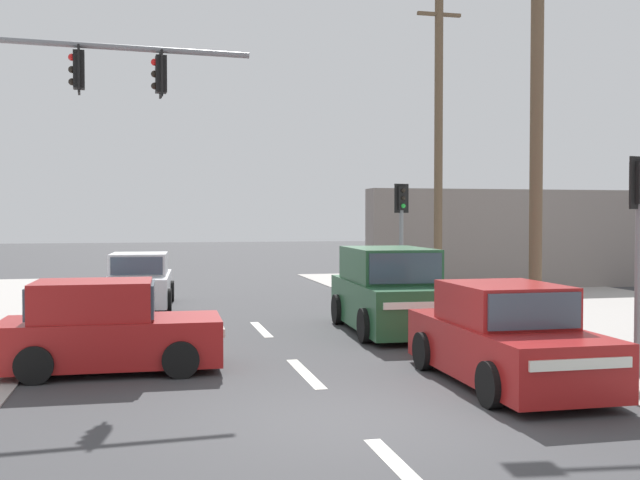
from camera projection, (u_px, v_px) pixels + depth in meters
The scene contains 14 objects.
ground_plane at pixel (353, 421), 9.47m from camera, with size 140.00×140.00×0.00m, color #3A3A3D.
lane_dash_near at pixel (406, 474), 7.52m from camera, with size 0.20×2.40×0.01m, color silver.
lane_dash_mid at pixel (305, 373), 12.40m from camera, with size 0.20×2.40×0.01m, color silver.
lane_dash_far at pixel (261, 329), 17.27m from camera, with size 0.20×2.40×0.01m, color silver.
utility_pole_midground_right at pixel (531, 78), 14.90m from camera, with size 3.78×0.58×10.01m.
utility_pole_background_right at pixel (439, 133), 23.05m from camera, with size 1.80×0.26×9.93m.
traffic_signal_mast at pixel (33, 130), 13.29m from camera, with size 5.28×0.55×6.00m.
pedestal_signal_right_kerb at pixel (640, 228), 11.97m from camera, with size 0.44×0.31×3.56m.
pedestal_signal_far_median at pixel (401, 223), 21.59m from camera, with size 0.44×0.30×3.56m.
shopfront_wall_far at pixel (526, 239), 27.46m from camera, with size 12.00×1.00×3.60m, color gray.
suv_receding_far at pixel (390, 292), 16.96m from camera, with size 2.22×4.61×1.90m.
hatchback_kerbside_parked at pixel (107, 330), 12.54m from camera, with size 3.67×1.84×1.53m.
sedan_oncoming_mid at pixel (505, 339), 11.58m from camera, with size 1.92×4.25×1.56m.
sedan_crossing_left at pixel (139, 283), 21.61m from camera, with size 2.08×4.33×1.56m.
Camera 1 is at (-2.51, -9.07, 2.59)m, focal length 42.00 mm.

